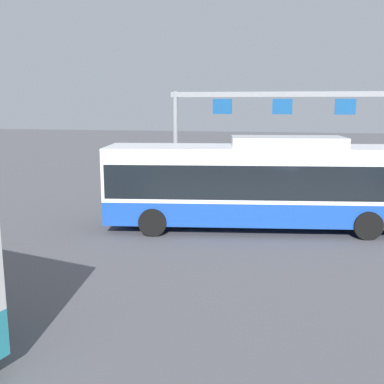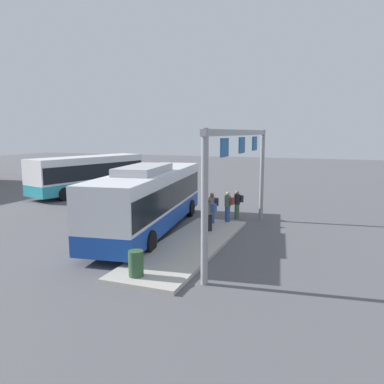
{
  "view_description": "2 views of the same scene",
  "coord_description": "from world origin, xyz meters",
  "px_view_note": "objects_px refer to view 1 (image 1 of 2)",
  "views": [
    {
      "loc": [
        -0.73,
        17.12,
        4.65
      ],
      "look_at": [
        2.86,
        -0.99,
        1.11
      ],
      "focal_mm": 43.47,
      "sensor_mm": 36.0,
      "label": 1
    },
    {
      "loc": [
        -17.17,
        -8.83,
        5.06
      ],
      "look_at": [
        3.97,
        -0.78,
        1.5
      ],
      "focal_mm": 35.63,
      "sensor_mm": 36.0,
      "label": 2
    }
  ],
  "objects_px": {
    "person_boarding": "(169,186)",
    "person_waiting_near": "(215,187)",
    "bus_main": "(263,181)",
    "person_waiting_far": "(253,187)",
    "person_waiting_mid": "(203,184)"
  },
  "relations": [
    {
      "from": "bus_main",
      "to": "person_boarding",
      "type": "distance_m",
      "value": 5.73
    },
    {
      "from": "person_waiting_mid",
      "to": "person_waiting_far",
      "type": "distance_m",
      "value": 2.28
    },
    {
      "from": "person_boarding",
      "to": "person_waiting_near",
      "type": "xyz_separation_m",
      "value": [
        -2.3,
        0.81,
        0.16
      ]
    },
    {
      "from": "bus_main",
      "to": "person_waiting_far",
      "type": "xyz_separation_m",
      "value": [
        0.56,
        -3.04,
        -0.76
      ]
    },
    {
      "from": "person_boarding",
      "to": "person_waiting_far",
      "type": "bearing_deg",
      "value": 51.18
    },
    {
      "from": "person_boarding",
      "to": "person_waiting_near",
      "type": "bearing_deg",
      "value": 38.15
    },
    {
      "from": "bus_main",
      "to": "person_waiting_near",
      "type": "distance_m",
      "value": 3.51
    },
    {
      "from": "bus_main",
      "to": "person_boarding",
      "type": "height_order",
      "value": "bus_main"
    },
    {
      "from": "bus_main",
      "to": "person_waiting_near",
      "type": "bearing_deg",
      "value": -58.76
    },
    {
      "from": "bus_main",
      "to": "person_waiting_far",
      "type": "relative_size",
      "value": 7.03
    },
    {
      "from": "bus_main",
      "to": "person_boarding",
      "type": "bearing_deg",
      "value": -45.77
    },
    {
      "from": "person_waiting_near",
      "to": "person_waiting_far",
      "type": "bearing_deg",
      "value": 87.62
    },
    {
      "from": "bus_main",
      "to": "person_waiting_far",
      "type": "bearing_deg",
      "value": -87.35
    },
    {
      "from": "person_waiting_near",
      "to": "bus_main",
      "type": "bearing_deg",
      "value": 23.62
    },
    {
      "from": "person_boarding",
      "to": "person_waiting_far",
      "type": "xyz_separation_m",
      "value": [
        -3.9,
        0.44,
        0.16
      ]
    }
  ]
}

